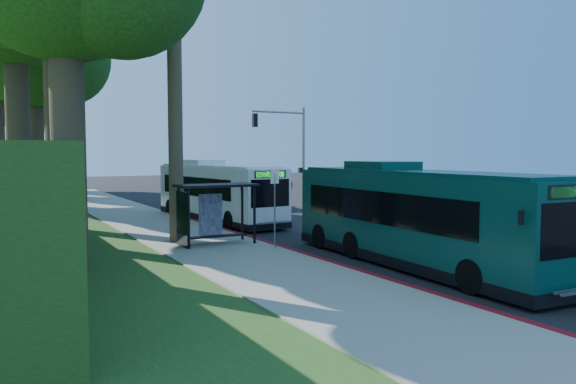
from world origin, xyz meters
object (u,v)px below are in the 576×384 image
bus_shelter (210,203)px  pickup (262,196)px  teal_bus (414,215)px  white_bus (217,191)px

bus_shelter → pickup: bearing=56.0°
bus_shelter → teal_bus: size_ratio=0.27×
teal_bus → pickup: 20.66m
bus_shelter → pickup: size_ratio=0.53×
bus_shelter → white_bus: white_bus is taller
white_bus → teal_bus: 15.12m
bus_shelter → teal_bus: bearing=-55.9°
white_bus → pickup: size_ratio=1.93×
pickup → teal_bus: bearing=-92.1°
bus_shelter → white_bus: (3.60, 8.19, -0.14)m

